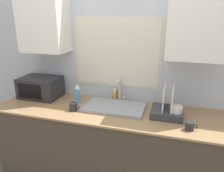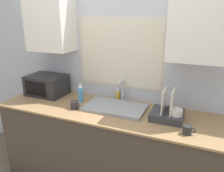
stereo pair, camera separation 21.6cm
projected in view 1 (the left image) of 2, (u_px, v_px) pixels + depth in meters
name	position (u px, v px, depth m)	size (l,w,h in m)	color
countertop	(108.00, 148.00, 2.44)	(2.41, 0.71, 0.94)	#42382D
wall_back	(116.00, 61.00, 2.46)	(6.00, 0.38, 2.60)	silver
sink_basin	(114.00, 107.00, 2.32)	(0.64, 0.38, 0.03)	gray
faucet	(120.00, 89.00, 2.47)	(0.08, 0.15, 0.27)	#B7B7BC
microwave	(41.00, 87.00, 2.62)	(0.46, 0.34, 0.24)	#232326
dish_rack	(168.00, 110.00, 2.14)	(0.30, 0.29, 0.29)	#333338
spray_bottle	(78.00, 94.00, 2.44)	(0.06, 0.06, 0.23)	#4C99D8
soap_bottle	(115.00, 95.00, 2.56)	(0.05, 0.05, 0.14)	gold
mug_near_sink	(73.00, 107.00, 2.26)	(0.11, 0.08, 0.09)	#262628
mug_by_rack	(190.00, 126.00, 1.88)	(0.10, 0.07, 0.08)	#262628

